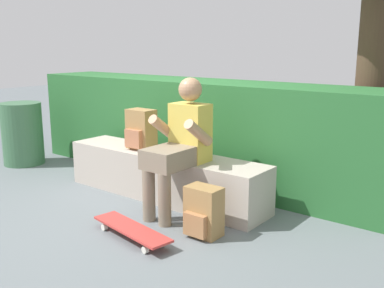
{
  "coord_description": "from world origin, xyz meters",
  "views": [
    {
      "loc": [
        2.83,
        -2.79,
        1.48
      ],
      "look_at": [
        0.28,
        0.46,
        0.56
      ],
      "focal_mm": 41.74,
      "sensor_mm": 36.0,
      "label": 1
    }
  ],
  "objects_px": {
    "backpack_on_ground": "(203,212)",
    "trash_bin": "(22,134)",
    "skateboard_near_person": "(132,229)",
    "person_skater": "(180,142)",
    "backpack_on_bench": "(141,130)",
    "bench_main": "(163,175)"
  },
  "relations": [
    {
      "from": "skateboard_near_person",
      "to": "backpack_on_ground",
      "type": "height_order",
      "value": "backpack_on_ground"
    },
    {
      "from": "person_skater",
      "to": "backpack_on_ground",
      "type": "height_order",
      "value": "person_skater"
    },
    {
      "from": "backpack_on_ground",
      "to": "trash_bin",
      "type": "relative_size",
      "value": 0.51
    },
    {
      "from": "backpack_on_ground",
      "to": "trash_bin",
      "type": "xyz_separation_m",
      "value": [
        -3.12,
        0.36,
        0.2
      ]
    },
    {
      "from": "person_skater",
      "to": "backpack_on_bench",
      "type": "distance_m",
      "value": 0.71
    },
    {
      "from": "skateboard_near_person",
      "to": "backpack_on_ground",
      "type": "relative_size",
      "value": 2.06
    },
    {
      "from": "person_skater",
      "to": "backpack_on_ground",
      "type": "bearing_deg",
      "value": -30.98
    },
    {
      "from": "person_skater",
      "to": "skateboard_near_person",
      "type": "bearing_deg",
      "value": -85.09
    },
    {
      "from": "bench_main",
      "to": "backpack_on_bench",
      "type": "height_order",
      "value": "backpack_on_bench"
    },
    {
      "from": "backpack_on_bench",
      "to": "backpack_on_ground",
      "type": "height_order",
      "value": "backpack_on_bench"
    },
    {
      "from": "person_skater",
      "to": "skateboard_near_person",
      "type": "height_order",
      "value": "person_skater"
    },
    {
      "from": "bench_main",
      "to": "backpack_on_bench",
      "type": "relative_size",
      "value": 5.56
    },
    {
      "from": "trash_bin",
      "to": "person_skater",
      "type": "bearing_deg",
      "value": -1.85
    },
    {
      "from": "backpack_on_bench",
      "to": "trash_bin",
      "type": "bearing_deg",
      "value": -176.52
    },
    {
      "from": "person_skater",
      "to": "trash_bin",
      "type": "distance_m",
      "value": 2.67
    },
    {
      "from": "person_skater",
      "to": "bench_main",
      "type": "bearing_deg",
      "value": 151.29
    },
    {
      "from": "backpack_on_bench",
      "to": "backpack_on_ground",
      "type": "xyz_separation_m",
      "value": [
        1.15,
        -0.48,
        -0.46
      ]
    },
    {
      "from": "skateboard_near_person",
      "to": "backpack_on_ground",
      "type": "xyz_separation_m",
      "value": [
        0.4,
        0.39,
        0.12
      ]
    },
    {
      "from": "backpack_on_ground",
      "to": "backpack_on_bench",
      "type": "bearing_deg",
      "value": 157.11
    },
    {
      "from": "person_skater",
      "to": "trash_bin",
      "type": "bearing_deg",
      "value": 178.15
    },
    {
      "from": "bench_main",
      "to": "backpack_on_ground",
      "type": "xyz_separation_m",
      "value": [
        0.86,
        -0.49,
        -0.03
      ]
    },
    {
      "from": "person_skater",
      "to": "skateboard_near_person",
      "type": "xyz_separation_m",
      "value": [
        0.06,
        -0.67,
        -0.58
      ]
    }
  ]
}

